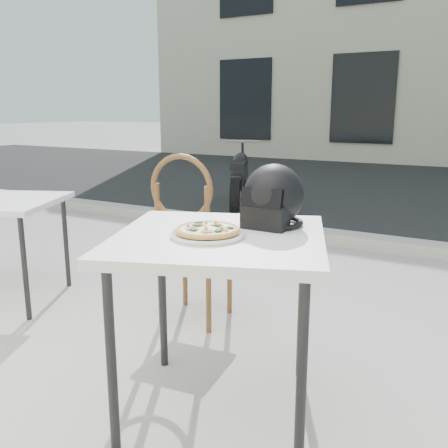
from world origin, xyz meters
The scene contains 9 objects.
ground centered at (0.00, 0.00, 0.00)m, with size 80.00×80.00×0.00m, color #A19F99.
street_asphalt centered at (0.00, 7.00, 0.00)m, with size 30.00×8.00×0.00m, color black.
curb centered at (0.00, 3.00, 0.06)m, with size 30.00×0.25×0.12m, color #A19D97.
cafe_table_main centered at (0.59, -0.10, 0.76)m, with size 1.13×1.13×0.83m.
plate centered at (0.57, -0.16, 0.84)m, with size 0.39×0.39×0.02m.
pizza centered at (0.57, -0.16, 0.86)m, with size 0.27×0.27×0.03m.
helmet centered at (0.72, 0.16, 0.95)m, with size 0.28×0.29×0.28m.
cafe_chair_main centered at (-0.05, 0.64, 0.61)m, with size 0.46×0.46×1.10m.
motorcycle centered at (-1.51, 4.08, 0.40)m, with size 0.83×1.73×0.91m.
Camera 1 is at (1.62, -1.87, 1.35)m, focal length 40.00 mm.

